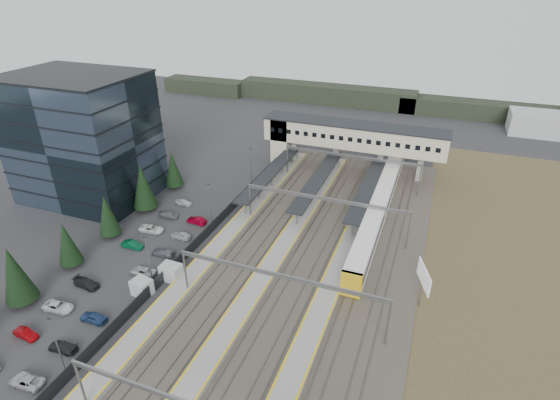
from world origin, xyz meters
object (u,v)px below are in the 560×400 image
at_px(office_building, 83,138).
at_px(footbridge, 341,136).
at_px(relay_cabin_far, 142,287).
at_px(train, 385,190).
at_px(relay_cabin_near, 171,272).
at_px(billboard, 424,277).

relative_size(office_building, footbridge, 0.60).
height_order(relay_cabin_far, train, train).
bearing_deg(relay_cabin_near, footbridge, 74.29).
xyz_separation_m(office_building, train, (56.00, 18.28, -10.02)).
relative_size(relay_cabin_near, footbridge, 0.08).
height_order(office_building, footbridge, office_building).
distance_m(relay_cabin_near, billboard, 36.41).
bearing_deg(billboard, relay_cabin_far, -159.71).
bearing_deg(relay_cabin_near, train, 54.66).
bearing_deg(billboard, train, 108.93).
relative_size(footbridge, train, 0.64).
distance_m(relay_cabin_near, relay_cabin_far, 4.84).
bearing_deg(office_building, relay_cabin_far, -38.70).
relative_size(relay_cabin_far, train, 0.05).
height_order(relay_cabin_near, billboard, billboard).
bearing_deg(footbridge, train, -43.63).
bearing_deg(billboard, office_building, 172.26).
bearing_deg(relay_cabin_near, relay_cabin_far, -113.84).
xyz_separation_m(relay_cabin_far, train, (27.80, 40.87, 0.96)).
bearing_deg(footbridge, relay_cabin_far, -106.42).
relative_size(train, billboard, 11.80).
height_order(office_building, relay_cabin_near, office_building).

